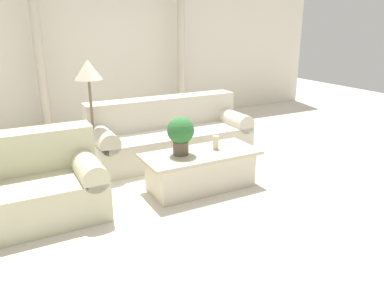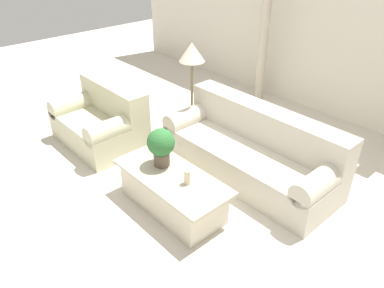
{
  "view_description": "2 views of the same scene",
  "coord_description": "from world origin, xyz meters",
  "views": [
    {
      "loc": [
        -1.99,
        -4.25,
        1.98
      ],
      "look_at": [
        0.11,
        -0.29,
        0.51
      ],
      "focal_mm": 35.0,
      "sensor_mm": 36.0,
      "label": 1
    },
    {
      "loc": [
        2.8,
        -2.63,
        2.91
      ],
      "look_at": [
        -0.04,
        -0.06,
        0.62
      ],
      "focal_mm": 35.0,
      "sensor_mm": 36.0,
      "label": 2
    }
  ],
  "objects": [
    {
      "name": "sofa_long",
      "position": [
        0.26,
        0.72,
        0.35
      ],
      "size": [
        2.39,
        0.92,
        0.88
      ],
      "color": "beige",
      "rests_on": "ground_plane"
    },
    {
      "name": "column_left",
      "position": [
        -1.23,
        2.72,
        1.29
      ],
      "size": [
        0.23,
        0.23,
        2.53
      ],
      "color": "beige",
      "rests_on": "ground_plane"
    },
    {
      "name": "column_right",
      "position": [
        1.46,
        2.72,
        1.29
      ],
      "size": [
        0.23,
        0.23,
        2.53
      ],
      "color": "beige",
      "rests_on": "ground_plane"
    },
    {
      "name": "loveseat",
      "position": [
        -1.78,
        -0.29,
        0.36
      ],
      "size": [
        1.37,
        0.92,
        0.88
      ],
      "color": "beige",
      "rests_on": "ground_plane"
    },
    {
      "name": "ground_plane",
      "position": [
        0.0,
        0.0,
        0.0
      ],
      "size": [
        16.0,
        16.0,
        0.0
      ],
      "primitive_type": "plane",
      "color": "silver"
    },
    {
      "name": "pillar_candle",
      "position": [
        0.35,
        -0.48,
        0.55
      ],
      "size": [
        0.07,
        0.07,
        0.17
      ],
      "color": "beige",
      "rests_on": "coffee_table"
    },
    {
      "name": "wall_back",
      "position": [
        0.0,
        3.11,
        1.6
      ],
      "size": [
        10.0,
        0.06,
        3.2
      ],
      "color": "silver",
      "rests_on": "ground_plane"
    },
    {
      "name": "floor_lamp",
      "position": [
        -0.89,
        0.7,
        1.28
      ],
      "size": [
        0.36,
        0.36,
        1.52
      ],
      "color": "brown",
      "rests_on": "ground_plane"
    },
    {
      "name": "potted_plant",
      "position": [
        -0.13,
        -0.45,
        0.73
      ],
      "size": [
        0.32,
        0.32,
        0.46
      ],
      "color": "brown",
      "rests_on": "coffee_table"
    },
    {
      "name": "coffee_table",
      "position": [
        0.12,
        -0.51,
        0.24
      ],
      "size": [
        1.43,
        0.65,
        0.46
      ],
      "color": "beige",
      "rests_on": "ground_plane"
    }
  ]
}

